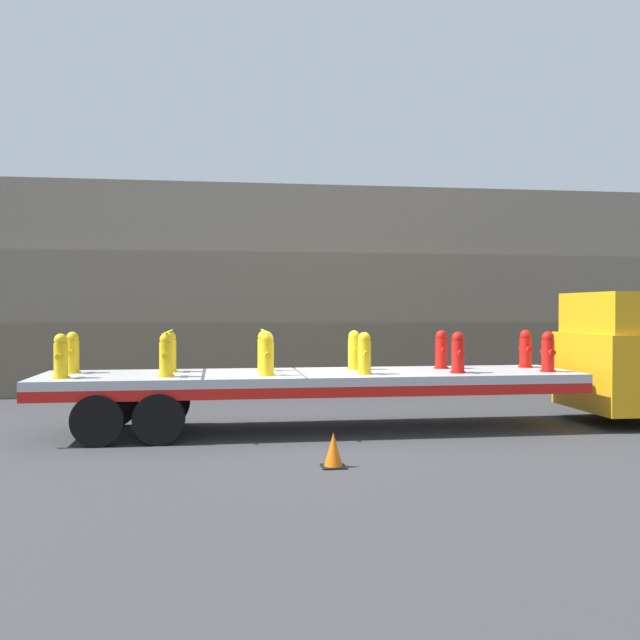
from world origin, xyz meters
The scene contains 19 objects.
ground_plane centered at (0.00, 0.00, 0.00)m, with size 120.00×120.00×0.00m, color #38383A.
rock_cliff centered at (0.00, 7.80, 3.06)m, with size 60.00×3.30×6.12m.
truck_cab centered at (6.95, 0.00, 1.40)m, with size 2.26×2.72×2.82m.
flatbed_trailer centered at (-0.62, 0.00, 0.97)m, with size 10.78×2.55×1.18m.
fire_hydrant_yellow_near_0 centered at (-4.79, -0.54, 1.58)m, with size 0.32×0.48×0.83m.
fire_hydrant_yellow_far_0 centered at (-4.79, 0.54, 1.58)m, with size 0.32×0.48×0.83m.
fire_hydrant_yellow_near_1 centered at (-2.87, -0.54, 1.58)m, with size 0.32×0.48×0.83m.
fire_hydrant_yellow_far_1 centered at (-2.87, 0.54, 1.58)m, with size 0.32×0.48×0.83m.
fire_hydrant_yellow_near_2 centered at (-0.96, -0.54, 1.58)m, with size 0.32×0.48×0.83m.
fire_hydrant_yellow_far_2 centered at (-0.96, 0.54, 1.58)m, with size 0.32×0.48×0.83m.
fire_hydrant_yellow_near_3 centered at (0.96, -0.54, 1.58)m, with size 0.32×0.48×0.83m.
fire_hydrant_yellow_far_3 centered at (0.96, 0.54, 1.58)m, with size 0.32×0.48×0.83m.
fire_hydrant_red_near_4 centered at (2.87, -0.54, 1.58)m, with size 0.32×0.48×0.83m.
fire_hydrant_red_far_4 centered at (2.87, 0.54, 1.58)m, with size 0.32×0.48×0.83m.
fire_hydrant_red_near_5 centered at (4.79, -0.54, 1.58)m, with size 0.32×0.48×0.83m.
fire_hydrant_red_far_5 centered at (4.79, 0.54, 1.58)m, with size 0.32×0.48×0.83m.
cargo_strap_rear centered at (-2.87, 0.00, 2.02)m, with size 0.05×2.64×0.01m.
cargo_strap_middle centered at (-0.96, 0.00, 2.02)m, with size 0.05×2.64×0.01m.
traffic_cone centered at (-0.13, -3.40, 0.26)m, with size 0.38×0.38×0.54m.
Camera 1 is at (-1.90, -14.29, 2.46)m, focal length 40.00 mm.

